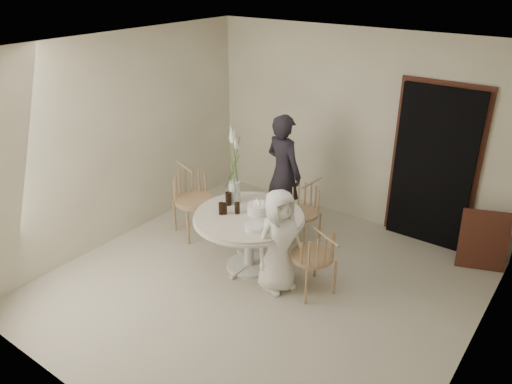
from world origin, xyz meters
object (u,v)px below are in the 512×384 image
Objects in this scene: boy at (279,241)px; flower_vase at (234,175)px; chair_right at (318,254)px; birthday_cake at (258,209)px; chair_far at (306,204)px; girl at (283,173)px; table at (249,223)px; chair_left at (190,191)px.

boy is 1.05m from flower_vase.
birthday_cake reaches higher than chair_right.
girl reaches higher than chair_far.
chair_right is 1.44m from flower_vase.
chair_far is 0.97× the size of chair_right.
birthday_cake is at bearing 121.12° from girl.
boy is 1.24× the size of flower_vase.
table is 1.01m from chair_far.
chair_right is 0.51× the size of girl.
chair_right is (0.97, -0.01, -0.07)m from table.
flower_vase reaches higher than girl.
chair_left is at bearing -150.02° from chair_far.
girl is 6.43× the size of birthday_cake.
chair_left reaches higher than table.
boy reaches higher than chair_far.
flower_vase reaches higher than chair_left.
flower_vase is (-0.89, 0.33, 0.46)m from boy.
girl is (0.98, 0.84, 0.22)m from chair_left.
girl reaches higher than table.
chair_right is 1.68m from girl.
table is 0.80× the size of girl.
flower_vase is (-0.43, 0.10, 0.29)m from birthday_cake.
birthday_cake is 0.26× the size of flower_vase.
boy is at bearing -20.39° from flower_vase.
flower_vase is (-1.33, 0.20, 0.54)m from chair_right.
girl is at bearing 107.34° from birthday_cake.
chair_far is 0.66× the size of boy.
birthday_cake reaches higher than chair_far.
chair_far is at bearing 54.92° from flower_vase.
chair_right is at bearing -6.53° from birthday_cake.
flower_vase reaches higher than birthday_cake.
chair_left is at bearing 167.10° from table.
girl is 1.66× the size of flower_vase.
birthday_cake is at bearing -70.93° from chair_right.
chair_left reaches higher than chair_far.
boy is (1.76, -0.43, 0.02)m from chair_left.
girl is (-0.25, 1.12, 0.21)m from table.
chair_far is 3.19× the size of birthday_cake.
birthday_cake is (-0.45, 0.23, 0.17)m from boy.
girl is at bearing -107.42° from chair_right.
chair_left is 0.56× the size of girl.
table is at bearing -97.92° from chair_far.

